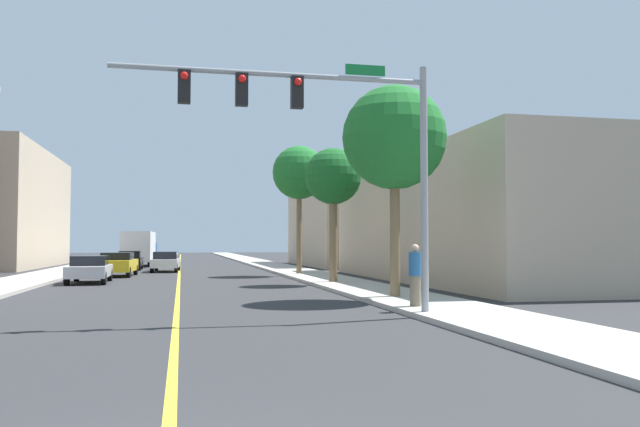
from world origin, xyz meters
name	(u,v)px	position (x,y,z in m)	size (l,w,h in m)	color
ground	(179,271)	(0.00, 42.00, 0.00)	(192.00, 192.00, 0.00)	#2D2D30
sidewalk_left	(64,271)	(-7.72, 42.00, 0.07)	(3.16, 168.00, 0.15)	#B2ADA3
sidewalk_right	(287,269)	(7.72, 42.00, 0.07)	(3.16, 168.00, 0.15)	#B2ADA3
lane_marking_center	(179,271)	(0.00, 42.00, 0.00)	(0.16, 144.00, 0.01)	yellow
building_right_near	(518,221)	(17.98, 26.95, 3.21)	(14.20, 23.65, 6.43)	tan
building_right_far	(363,225)	(16.26, 51.55, 3.65)	(10.76, 18.10, 7.30)	tan
traffic_signal_mast	(328,126)	(3.86, 11.56, 5.07)	(8.36, 0.36, 6.65)	gray
palm_near	(394,139)	(7.41, 16.57, 5.67)	(3.67, 3.67, 7.40)	brown
palm_mid	(333,178)	(7.27, 25.32, 5.14)	(2.73, 2.73, 6.45)	brown
palm_far	(299,173)	(7.18, 34.05, 6.30)	(3.30, 3.30, 7.86)	brown
car_silver	(90,269)	(-4.36, 29.12, 0.70)	(1.96, 4.48, 1.36)	#BCBCC1
car_black	(130,260)	(-3.64, 45.29, 0.73)	(1.76, 3.99, 1.42)	black
car_white	(166,261)	(-0.93, 41.62, 0.73)	(2.00, 4.64, 1.41)	white
car_yellow	(118,264)	(-3.62, 35.65, 0.75)	(2.12, 4.68, 1.44)	gold
delivery_truck	(140,248)	(-3.44, 53.30, 1.60)	(2.68, 8.06, 2.98)	#194799
pedestrian	(415,275)	(6.83, 13.04, 1.06)	(0.38, 0.38, 1.81)	#726651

